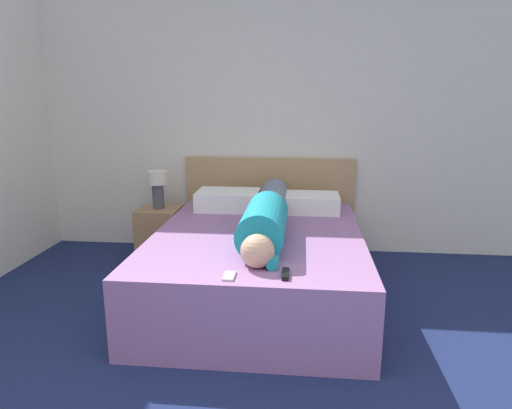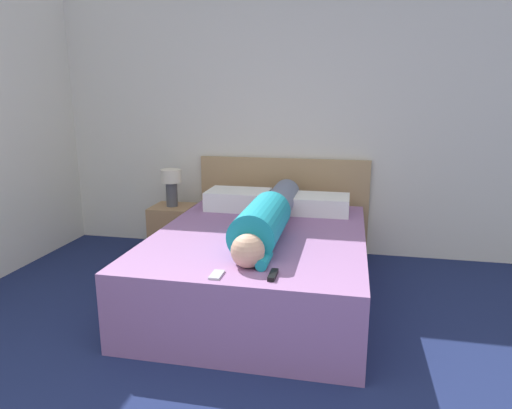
# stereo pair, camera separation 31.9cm
# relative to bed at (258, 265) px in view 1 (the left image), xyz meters

# --- Properties ---
(wall_back) EXTENTS (5.35, 0.06, 2.60)m
(wall_back) POSITION_rel_bed_xyz_m (-0.16, 1.21, 1.04)
(wall_back) COLOR silver
(wall_back) RESTS_ON ground_plane
(bed) EXTENTS (1.53, 1.98, 0.52)m
(bed) POSITION_rel_bed_xyz_m (0.00, 0.00, 0.00)
(bed) COLOR #936699
(bed) RESTS_ON ground_plane
(headboard) EXTENTS (1.65, 0.04, 0.92)m
(headboard) POSITION_rel_bed_xyz_m (0.00, 1.14, 0.20)
(headboard) COLOR tan
(headboard) RESTS_ON ground_plane
(nightstand) EXTENTS (0.39, 0.37, 0.48)m
(nightstand) POSITION_rel_bed_xyz_m (-1.02, 0.80, -0.02)
(nightstand) COLOR #A37A51
(nightstand) RESTS_ON ground_plane
(table_lamp) EXTENTS (0.19, 0.19, 0.35)m
(table_lamp) POSITION_rel_bed_xyz_m (-1.02, 0.80, 0.45)
(table_lamp) COLOR #4C4C51
(table_lamp) RESTS_ON nightstand
(person_lying) EXTENTS (0.30, 1.75, 0.30)m
(person_lying) POSITION_rel_bed_xyz_m (0.07, 0.00, 0.39)
(person_lying) COLOR tan
(person_lying) RESTS_ON bed
(pillow_near_headboard) EXTENTS (0.55, 0.38, 0.17)m
(pillow_near_headboard) POSITION_rel_bed_xyz_m (-0.34, 0.69, 0.34)
(pillow_near_headboard) COLOR white
(pillow_near_headboard) RESTS_ON bed
(pillow_second) EXTENTS (0.52, 0.38, 0.15)m
(pillow_second) POSITION_rel_bed_xyz_m (0.38, 0.69, 0.33)
(pillow_second) COLOR white
(pillow_second) RESTS_ON bed
(tv_remote) EXTENTS (0.04, 0.15, 0.02)m
(tv_remote) POSITION_rel_bed_xyz_m (0.24, -0.82, 0.27)
(tv_remote) COLOR black
(tv_remote) RESTS_ON bed
(cell_phone) EXTENTS (0.06, 0.13, 0.01)m
(cell_phone) POSITION_rel_bed_xyz_m (-0.08, -0.87, 0.27)
(cell_phone) COLOR #B2B7BC
(cell_phone) RESTS_ON bed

